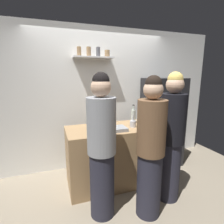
{
  "coord_description": "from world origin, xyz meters",
  "views": [
    {
      "loc": [
        -0.88,
        -2.01,
        1.74
      ],
      "look_at": [
        -0.0,
        0.5,
        1.19
      ],
      "focal_mm": 28.3,
      "sensor_mm": 36.0,
      "label": 1
    }
  ],
  "objects": [
    {
      "name": "utensil_holder",
      "position": [
        0.32,
        0.42,
        0.99
      ],
      "size": [
        0.1,
        0.1,
        0.22
      ],
      "color": "#B2B2B7",
      "rests_on": "counter"
    },
    {
      "name": "back_wall_assembly",
      "position": [
        -0.0,
        1.25,
        1.3
      ],
      "size": [
        4.8,
        0.32,
        2.6
      ],
      "color": "white",
      "rests_on": "ground"
    },
    {
      "name": "counter",
      "position": [
        -0.0,
        0.5,
        0.47
      ],
      "size": [
        1.42,
        0.7,
        0.94
      ],
      "primitive_type": "cube",
      "color": "#9E7A51",
      "rests_on": "ground"
    },
    {
      "name": "person_brown_jacket",
      "position": [
        0.2,
        -0.3,
        0.87
      ],
      "size": [
        0.34,
        0.34,
        1.74
      ],
      "rotation": [
        0.0,
        0.0,
        4.78
      ],
      "color": "#262633",
      "rests_on": "ground"
    },
    {
      "name": "wine_bottle_amber_glass",
      "position": [
        -0.33,
        0.44,
        1.04
      ],
      "size": [
        0.07,
        0.07,
        0.28
      ],
      "color": "#472814",
      "rests_on": "counter"
    },
    {
      "name": "person_blonde",
      "position": [
        0.63,
        -0.13,
        0.9
      ],
      "size": [
        0.34,
        0.34,
        1.79
      ],
      "rotation": [
        0.0,
        0.0,
        2.75
      ],
      "color": "#262633",
      "rests_on": "ground"
    },
    {
      "name": "baking_pan",
      "position": [
        -0.02,
        0.34,
        0.96
      ],
      "size": [
        0.34,
        0.24,
        0.05
      ],
      "primitive_type": "cube",
      "color": "gray",
      "rests_on": "counter"
    },
    {
      "name": "wine_bottle_dark_glass",
      "position": [
        -0.24,
        0.67,
        1.07
      ],
      "size": [
        0.07,
        0.07,
        0.35
      ],
      "color": "black",
      "rests_on": "counter"
    },
    {
      "name": "person_grey_hoodie",
      "position": [
        -0.35,
        -0.12,
        0.89
      ],
      "size": [
        0.34,
        0.34,
        1.78
      ],
      "rotation": [
        0.0,
        0.0,
        0.81
      ],
      "color": "#262633",
      "rests_on": "ground"
    },
    {
      "name": "wine_bottle_pale_glass",
      "position": [
        0.42,
        0.62,
        1.06
      ],
      "size": [
        0.07,
        0.07,
        0.32
      ],
      "color": "#B2BFB2",
      "rests_on": "counter"
    },
    {
      "name": "ground_plane",
      "position": [
        0.0,
        0.0,
        0.0
      ],
      "size": [
        5.28,
        5.28,
        0.0
      ],
      "primitive_type": "plane",
      "color": "gray"
    },
    {
      "name": "water_bottle_plastic",
      "position": [
        0.59,
        0.73,
        1.04
      ],
      "size": [
        0.08,
        0.08,
        0.22
      ],
      "color": "silver",
      "rests_on": "counter"
    },
    {
      "name": "refrigerator",
      "position": [
        1.16,
        0.85,
        0.84
      ],
      "size": [
        0.65,
        0.68,
        1.69
      ],
      "color": "black",
      "rests_on": "ground"
    }
  ]
}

